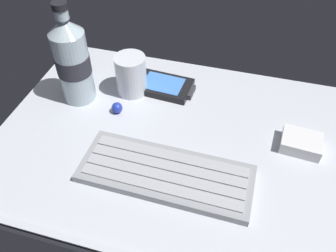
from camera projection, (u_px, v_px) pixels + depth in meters
ground_plane at (168, 142)px, 64.92cm from camera, size 64.00×48.00×2.80cm
keyboard at (166, 173)px, 57.53cm from camera, size 29.16×11.42×1.70cm
handheld_device at (164, 86)px, 73.86cm from camera, size 13.16×8.41×1.50cm
juice_cup at (131, 76)px, 71.07cm from camera, size 6.40×6.40×8.50cm
water_bottle at (73, 61)px, 66.12cm from camera, size 6.73×6.73×20.80cm
charger_block at (301, 143)px, 61.78cm from camera, size 7.44×6.16×2.40cm
trackball_mouse at (117, 108)px, 68.45cm from camera, size 2.20×2.20×2.20cm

